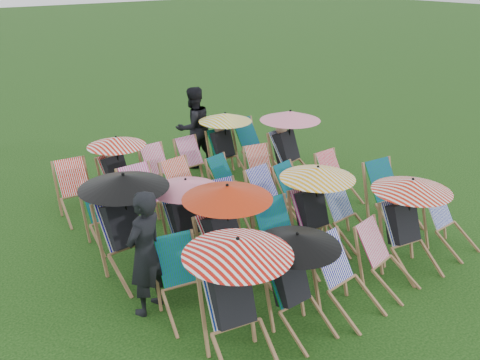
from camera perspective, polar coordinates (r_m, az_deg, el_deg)
ground at (r=8.73m, az=1.28°, el=-5.80°), size 100.00×100.00×0.00m
deckchair_0 at (r=5.87m, az=-0.17°, el=-12.62°), size 1.20×1.28×1.42m
deckchair_1 at (r=6.37m, az=6.24°, el=-10.75°), size 1.04×1.08×1.23m
deckchair_2 at (r=6.86m, az=11.44°, el=-10.28°), size 0.70×0.91×0.94m
deckchair_3 at (r=7.47m, az=15.47°, el=-8.07°), size 0.71×0.89×0.87m
deckchair_4 at (r=7.91m, az=17.73°, el=-4.41°), size 1.11×1.18×1.32m
deckchair_5 at (r=8.73m, az=21.57°, el=-4.24°), size 0.62×0.84×0.88m
deckchair_6 at (r=6.72m, az=-5.91°, el=-10.70°), size 0.76×0.95×0.93m
deckchair_7 at (r=7.10m, az=-0.98°, el=-5.94°), size 1.20×1.29×1.42m
deckchair_8 at (r=7.50m, az=4.73°, el=-6.55°), size 0.77×0.99×1.00m
deckchair_9 at (r=8.03m, az=8.32°, el=-3.07°), size 1.12×1.17×1.33m
deckchair_10 at (r=8.52m, az=11.54°, el=-3.59°), size 0.65×0.87×0.91m
deckchair_11 at (r=9.20m, az=16.05°, el=-1.67°), size 0.77×1.00×1.02m
deckchair_12 at (r=7.50m, az=-11.86°, el=-4.64°), size 1.23×1.30×1.46m
deckchair_13 at (r=7.85m, az=-5.58°, el=-4.08°), size 1.02×1.06×1.21m
deckchair_14 at (r=8.35m, az=-1.04°, el=-3.66°), size 0.72×0.91×0.91m
deckchair_15 at (r=8.84m, az=3.63°, el=-2.08°), size 0.72×0.93×0.94m
deckchair_16 at (r=9.27m, az=6.20°, el=-1.21°), size 0.70×0.88×0.86m
deckchair_17 at (r=9.89m, az=10.52°, el=0.13°), size 0.61×0.83×0.88m
deckchair_18 at (r=8.55m, az=-13.98°, el=-3.83°), size 0.59×0.82×0.88m
deckchair_19 at (r=8.79m, az=-9.78°, el=-2.25°), size 0.69×0.95×1.01m
deckchair_20 at (r=9.13m, az=-5.44°, el=-1.20°), size 0.74×0.96×0.97m
deckchair_21 at (r=9.67m, az=-1.07°, el=-0.16°), size 0.70×0.86×0.83m
deckchair_22 at (r=10.07m, az=2.61°, el=0.86°), size 0.72×0.89×0.86m
deckchair_23 at (r=10.61m, az=5.60°, el=3.71°), size 1.19×1.30×1.41m
deckchair_24 at (r=9.53m, az=-16.91°, el=-1.17°), size 0.70×0.92×0.94m
deckchair_25 at (r=9.81m, az=-12.72°, el=1.08°), size 1.04×1.12×1.23m
deckchair_26 at (r=10.21m, az=-8.36°, el=0.98°), size 0.61×0.83×0.87m
deckchair_27 at (r=10.57m, az=-4.70°, el=1.90°), size 0.60×0.82×0.87m
deckchair_28 at (r=10.89m, az=-1.46°, el=3.92°), size 1.08×1.13×1.28m
deckchair_29 at (r=11.40m, az=1.61°, el=3.80°), size 0.73×0.96×0.98m
person_left at (r=6.67m, az=-10.09°, el=-7.70°), size 0.70×0.59×1.63m
person_rear at (r=11.37m, az=-4.98°, el=5.62°), size 0.87×0.70×1.72m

